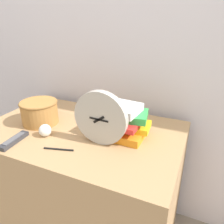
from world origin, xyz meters
TOP-DOWN VIEW (x-y plane):
  - wall_back at (0.00, 0.74)m, footprint 6.00×0.04m
  - desk at (0.00, 0.33)m, footprint 1.05×0.67m
  - desk_clock at (0.16, 0.26)m, footprint 0.26×0.04m
  - book_stack at (0.22, 0.38)m, footprint 0.27×0.20m
  - basket at (-0.25, 0.32)m, footprint 0.20×0.20m
  - tv_remote at (-0.22, 0.10)m, footprint 0.05×0.17m
  - crumpled_paper_ball at (-0.12, 0.21)m, footprint 0.06×0.06m
  - pen at (0.01, 0.13)m, footprint 0.14×0.05m

SIDE VIEW (x-z plane):
  - desk at x=0.00m, z-range 0.00..0.76m
  - pen at x=0.01m, z-range 0.76..0.77m
  - tv_remote at x=-0.22m, z-range 0.76..0.79m
  - crumpled_paper_ball at x=-0.12m, z-range 0.76..0.83m
  - basket at x=-0.25m, z-range 0.77..0.90m
  - book_stack at x=0.22m, z-range 0.76..0.92m
  - desk_clock at x=0.16m, z-range 0.76..1.02m
  - wall_back at x=0.00m, z-range 0.00..2.40m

